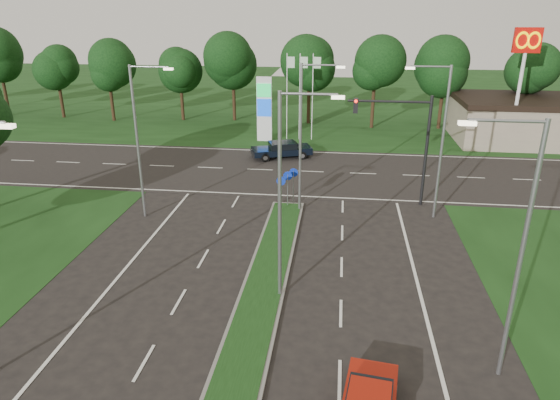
# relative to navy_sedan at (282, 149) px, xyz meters

# --- Properties ---
(ground) EXTENTS (160.00, 160.00, 0.00)m
(ground) POSITION_rel_navy_sedan_xyz_m (1.70, -27.55, -0.73)
(ground) COLOR black
(ground) RESTS_ON ground
(verge_far) EXTENTS (160.00, 50.00, 0.02)m
(verge_far) POSITION_rel_navy_sedan_xyz_m (1.70, 27.45, -0.73)
(verge_far) COLOR #143311
(verge_far) RESTS_ON ground
(cross_road) EXTENTS (160.00, 12.00, 0.02)m
(cross_road) POSITION_rel_navy_sedan_xyz_m (1.70, -3.55, -0.73)
(cross_road) COLOR black
(cross_road) RESTS_ON ground
(median_kerb) EXTENTS (2.00, 26.00, 0.12)m
(median_kerb) POSITION_rel_navy_sedan_xyz_m (1.70, -23.55, -0.67)
(median_kerb) COLOR slate
(median_kerb) RESTS_ON ground
(commercial_building) EXTENTS (16.00, 9.00, 4.00)m
(commercial_building) POSITION_rel_navy_sedan_xyz_m (23.70, 8.45, 1.27)
(commercial_building) COLOR gray
(commercial_building) RESTS_ON ground
(streetlight_median_near) EXTENTS (2.53, 0.22, 9.00)m
(streetlight_median_near) POSITION_rel_navy_sedan_xyz_m (2.70, -21.55, 4.35)
(streetlight_median_near) COLOR gray
(streetlight_median_near) RESTS_ON ground
(streetlight_median_far) EXTENTS (2.53, 0.22, 9.00)m
(streetlight_median_far) POSITION_rel_navy_sedan_xyz_m (2.70, -11.55, 4.35)
(streetlight_median_far) COLOR gray
(streetlight_median_far) RESTS_ON ground
(streetlight_left_far) EXTENTS (2.53, 0.22, 9.00)m
(streetlight_left_far) POSITION_rel_navy_sedan_xyz_m (-6.60, -13.55, 4.35)
(streetlight_left_far) COLOR gray
(streetlight_left_far) RESTS_ON ground
(streetlight_right_far) EXTENTS (2.53, 0.22, 9.00)m
(streetlight_right_far) POSITION_rel_navy_sedan_xyz_m (10.50, -11.55, 4.35)
(streetlight_right_far) COLOR gray
(streetlight_right_far) RESTS_ON ground
(streetlight_right_near) EXTENTS (2.53, 0.22, 9.00)m
(streetlight_right_near) POSITION_rel_navy_sedan_xyz_m (10.50, -25.55, 4.35)
(streetlight_right_near) COLOR gray
(streetlight_right_near) RESTS_ON ground
(traffic_signal) EXTENTS (5.10, 0.42, 7.00)m
(traffic_signal) POSITION_rel_navy_sedan_xyz_m (8.89, -9.55, 3.93)
(traffic_signal) COLOR black
(traffic_signal) RESTS_ON ground
(median_signs) EXTENTS (1.16, 1.76, 2.38)m
(median_signs) POSITION_rel_navy_sedan_xyz_m (1.70, -11.15, 0.99)
(median_signs) COLOR gray
(median_signs) RESTS_ON ground
(gas_pylon) EXTENTS (5.80, 1.26, 8.00)m
(gas_pylon) POSITION_rel_navy_sedan_xyz_m (-2.09, 5.50, 2.47)
(gas_pylon) COLOR silver
(gas_pylon) RESTS_ON ground
(mcdonalds_sign) EXTENTS (2.20, 0.47, 10.40)m
(mcdonalds_sign) POSITION_rel_navy_sedan_xyz_m (19.70, 4.42, 7.26)
(mcdonalds_sign) COLOR silver
(mcdonalds_sign) RESTS_ON ground
(treeline_far) EXTENTS (6.00, 6.00, 9.90)m
(treeline_far) POSITION_rel_navy_sedan_xyz_m (1.80, 12.38, 6.10)
(treeline_far) COLOR black
(treeline_far) RESTS_ON ground
(navy_sedan) EXTENTS (5.30, 3.50, 1.35)m
(navy_sedan) POSITION_rel_navy_sedan_xyz_m (0.00, 0.00, 0.00)
(navy_sedan) COLOR black
(navy_sedan) RESTS_ON ground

